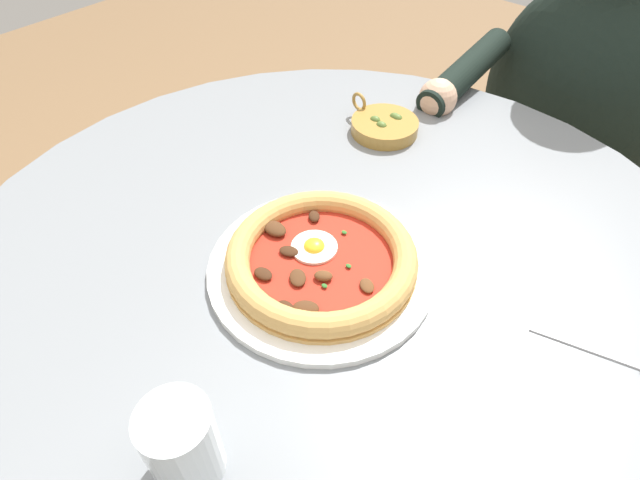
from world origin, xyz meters
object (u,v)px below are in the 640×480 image
Objects in this scene: pizza_on_plate at (321,260)px; cafe_chair_diner at (579,132)px; olive_pan at (384,126)px; diner_person at (541,175)px; water_glass at (183,447)px; dining_table at (333,315)px.

pizza_on_plate is 0.32× the size of cafe_chair_diner.
olive_pan is 0.12× the size of diner_person.
dining_table is at bearing -76.89° from water_glass.
diner_person is at bearing -93.99° from dining_table.
dining_table is 0.73m from diner_person.
dining_table is 7.62× the size of olive_pan.
pizza_on_plate is 0.79m from diner_person.
water_glass is 0.69× the size of olive_pan.
olive_pan is 0.53m from diner_person.
pizza_on_plate is at bearing 85.95° from cafe_chair_diner.
dining_table is 0.15m from pizza_on_plate.
cafe_chair_diner reaches higher than olive_pan.
olive_pan reaches higher than pizza_on_plate.
water_glass reaches higher than olive_pan.
cafe_chair_diner is (-0.19, -0.58, -0.22)m from olive_pan.
diner_person is (-0.05, -0.74, -0.27)m from pizza_on_plate.
water_glass is at bearing 104.49° from pizza_on_plate.
diner_person is at bearing -88.90° from water_glass.
olive_pan is at bearing 71.60° from cafe_chair_diner.
olive_pan is at bearing 67.16° from diner_person.
diner_person reaches higher than olive_pan.
water_glass is (-0.07, 0.30, 0.17)m from dining_table.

